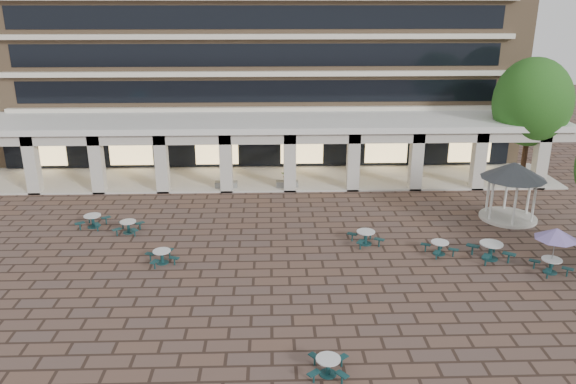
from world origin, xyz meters
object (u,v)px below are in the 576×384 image
object	(u,v)px
picnic_table_2	(328,365)
planter_right	(287,181)
gazebo	(513,177)
planter_left	(226,181)

from	to	relation	value
picnic_table_2	planter_right	world-z (taller)	planter_right
gazebo	planter_right	size ratio (longest dim) A/B	2.44
planter_left	planter_right	distance (m)	4.14
gazebo	planter_right	xyz separation A→B (m)	(-12.81, 6.03, -2.03)
gazebo	planter_left	size ratio (longest dim) A/B	2.44
picnic_table_2	planter_right	distance (m)	20.12
picnic_table_2	gazebo	xyz separation A→B (m)	(12.00, 14.08, 2.18)
picnic_table_2	planter_left	xyz separation A→B (m)	(-4.94, 20.11, 0.14)
gazebo	planter_right	bearing A→B (deg)	154.79
picnic_table_2	planter_left	world-z (taller)	planter_left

